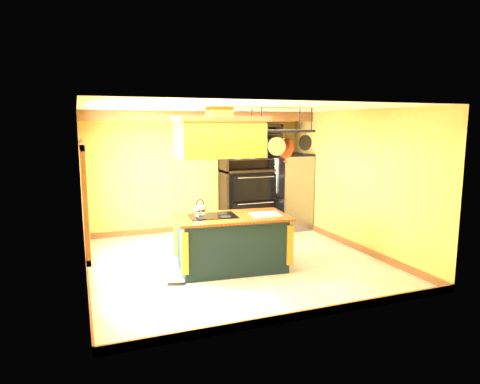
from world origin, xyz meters
TOP-DOWN VIEW (x-y plane):
  - floor at (0.00, 0.00)m, footprint 5.00×5.00m
  - ceiling at (0.00, 0.00)m, footprint 5.00×5.00m
  - wall_back at (0.00, 2.50)m, footprint 5.00×0.02m
  - wall_front at (0.00, -2.50)m, footprint 5.00×0.02m
  - wall_left at (-2.50, 0.00)m, footprint 0.02×5.00m
  - wall_right at (2.50, 0.00)m, footprint 0.02×5.00m
  - ceiling_beam at (0.00, 1.70)m, footprint 5.00×0.15m
  - window_near at (-2.47, -0.80)m, footprint 0.06×1.06m
  - window_far at (-2.47, 0.60)m, footprint 0.06×1.06m
  - kitchen_island at (-0.19, -0.37)m, footprint 1.95×1.20m
  - range_hood at (-0.38, -0.38)m, footprint 1.43×0.81m
  - pot_rack at (0.72, -0.37)m, footprint 1.08×0.51m
  - refrigerator at (2.11, 1.90)m, footprint 0.74×0.88m
  - hutch at (1.20, 2.24)m, footprint 1.38×0.62m
  - floor_register at (-1.22, -0.74)m, footprint 0.30×0.20m

SIDE VIEW (x-z plane):
  - floor at x=0.00m, z-range 0.00..0.00m
  - floor_register at x=-1.22m, z-range 0.00..0.01m
  - kitchen_island at x=-0.19m, z-range -0.09..1.02m
  - refrigerator at x=2.11m, z-range -0.02..1.69m
  - hutch at x=1.20m, z-range -0.29..2.15m
  - wall_back at x=0.00m, z-range 0.00..2.70m
  - wall_front at x=0.00m, z-range 0.00..2.70m
  - wall_left at x=-2.50m, z-range 0.00..2.70m
  - wall_right at x=2.50m, z-range 0.00..2.70m
  - window_near at x=-2.47m, z-range 0.62..2.18m
  - window_far at x=-2.47m, z-range 0.62..2.18m
  - pot_rack at x=0.72m, z-range 1.80..2.65m
  - range_hood at x=-0.38m, z-range 1.85..2.65m
  - ceiling_beam at x=0.00m, z-range 2.49..2.69m
  - ceiling at x=0.00m, z-range 2.70..2.70m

